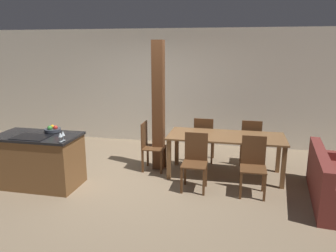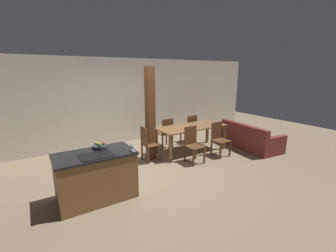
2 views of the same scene
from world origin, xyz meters
The scene contains 13 objects.
ground_plane centered at (0.00, 0.00, 0.00)m, with size 16.00×16.00×0.00m, color #847056.
wall_back centered at (0.00, 2.44, 1.35)m, with size 11.20×0.08×2.70m.
kitchen_island centered at (-1.44, -0.59, 0.44)m, with size 1.37×0.76×0.89m.
fruit_bowl centered at (-1.27, -0.37, 0.93)m, with size 0.27×0.27×0.12m.
wine_glass_near centered at (-0.82, -0.90, 1.00)m, with size 0.06×0.06×0.15m.
wine_glass_middle centered at (-0.82, -0.82, 1.00)m, with size 0.06×0.06×0.15m.
dining_table centered at (1.59, 0.50, 0.66)m, with size 2.05×0.87×0.76m.
dining_chair_near_left centered at (1.13, -0.15, 0.48)m, with size 0.40×0.40×0.92m.
dining_chair_near_right centered at (2.05, -0.15, 0.48)m, with size 0.40×0.40×0.92m.
dining_chair_far_left centered at (1.13, 1.16, 0.48)m, with size 0.40×0.40×0.92m.
dining_chair_far_right centered at (2.05, 1.16, 0.48)m, with size 0.40×0.40×0.92m.
dining_chair_head_end centered at (0.19, 0.50, 0.48)m, with size 0.40×0.40×0.92m.
timber_post centered at (0.33, 0.62, 1.21)m, with size 0.21×0.21×2.41m.
Camera 1 is at (1.77, -5.19, 2.30)m, focal length 35.00 mm.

